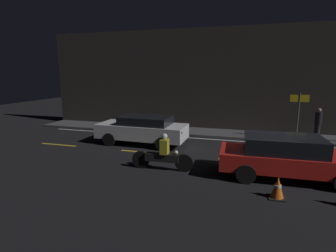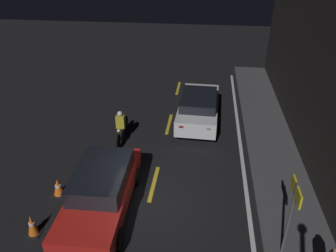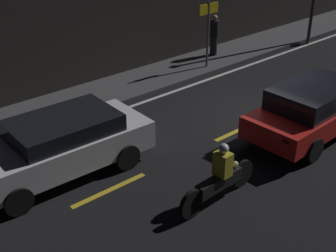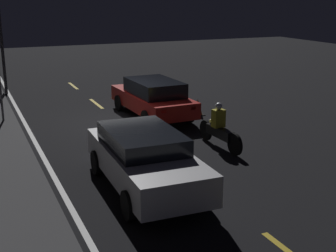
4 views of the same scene
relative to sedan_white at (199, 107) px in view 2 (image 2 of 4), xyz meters
The scene contains 12 objects.
ground_plane 6.16m from the sedan_white, 12.92° to the right, with size 56.00×56.00×0.00m, color black.
raised_curb 6.78m from the sedan_white, 28.07° to the left, with size 28.00×2.03×0.14m.
lane_dash_a 4.34m from the sedan_white, 161.37° to the right, with size 2.00×0.14×0.01m.
lane_dash_b 1.63m from the sedan_white, 71.72° to the right, with size 2.00×0.14×0.01m.
lane_dash_c 5.19m from the sedan_white, 15.41° to the right, with size 2.00×0.14×0.01m.
lane_solid_kerb 6.30m from the sedan_white, 17.76° to the left, with size 25.20×0.14×0.01m.
sedan_white is the anchor object (origin of this frame).
taxi_red 6.96m from the sedan_white, 23.58° to the right, with size 4.65×1.99×1.46m.
motorcycle 3.85m from the sedan_white, 57.82° to the right, with size 2.34×0.37×1.40m.
traffic_cone_near 7.45m from the sedan_white, 37.20° to the right, with size 0.47×0.47×0.64m.
traffic_cone_mid 8.94m from the sedan_white, 30.40° to the right, with size 0.40×0.40×0.72m.
shop_sign 8.11m from the sedan_white, 19.07° to the left, with size 0.90×0.08×2.40m.
Camera 2 is at (8.15, 1.66, 7.54)m, focal length 35.00 mm.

